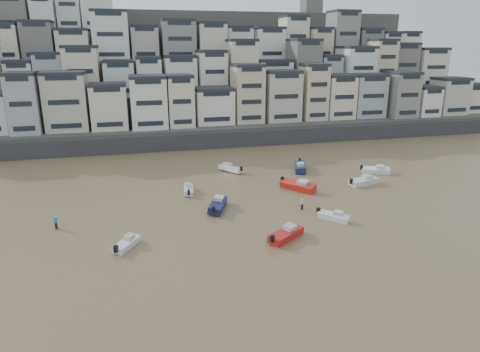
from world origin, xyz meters
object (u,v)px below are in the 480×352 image
object	(u,v)px
boat_h	(231,168)
person_blue	(56,222)
person_pink	(302,204)
boat_f	(188,189)
boat_i	(300,166)
boat_g	(376,169)
boat_b	(334,215)
boat_c	(218,204)
boat_a	(286,233)
boat_e	(298,185)
boat_j	(127,242)
boat_d	(363,180)

from	to	relation	value
boat_h	person_blue	bearing A→B (deg)	90.60
person_pink	boat_f	bearing A→B (deg)	143.25
boat_i	boat_g	bearing A→B (deg)	87.84
boat_i	person_blue	world-z (taller)	person_blue
boat_b	boat_i	size ratio (longest dim) A/B	0.73
boat_c	person_blue	bearing A→B (deg)	116.88
boat_a	boat_c	world-z (taller)	boat_c
boat_c	boat_e	size ratio (longest dim) A/B	0.95
boat_c	boat_h	bearing A→B (deg)	4.12
boat_c	boat_j	world-z (taller)	boat_c
boat_a	boat_i	world-z (taller)	boat_i
boat_h	person_blue	xyz separation A→B (m)	(-26.78, -19.17, 0.15)
boat_i	person_blue	size ratio (longest dim) A/B	3.60
boat_b	boat_f	bearing A→B (deg)	-173.20
boat_g	boat_h	world-z (taller)	boat_g
boat_j	boat_c	bearing A→B (deg)	-21.12
boat_b	boat_i	distance (m)	23.02
boat_g	boat_j	distance (m)	47.08
boat_h	person_blue	size ratio (longest dim) A/B	3.03
boat_b	boat_j	bearing A→B (deg)	-128.01
boat_a	boat_g	world-z (taller)	boat_a
boat_b	person_blue	bearing A→B (deg)	-140.93
boat_a	boat_c	size ratio (longest dim) A/B	0.95
boat_i	boat_f	bearing A→B (deg)	-50.82
boat_a	boat_d	world-z (taller)	boat_d
boat_g	boat_i	world-z (taller)	boat_i
boat_g	boat_i	distance (m)	13.39
boat_b	boat_e	world-z (taller)	boat_e
boat_b	boat_d	xyz separation A→B (m)	(11.23, 12.19, 0.16)
boat_b	boat_i	world-z (taller)	boat_i
boat_g	boat_a	bearing A→B (deg)	-114.79
boat_b	boat_g	xyz separation A→B (m)	(16.76, 17.51, 0.10)
boat_e	person_pink	bearing A→B (deg)	-54.20
boat_a	boat_i	xyz separation A→B (m)	(12.44, 26.55, 0.07)
boat_h	person_pink	world-z (taller)	person_pink
boat_d	boat_e	distance (m)	11.33
boat_c	boat_d	distance (m)	25.68
boat_d	boat_h	bearing A→B (deg)	130.72
boat_h	person_pink	size ratio (longest dim) A/B	3.03
boat_f	boat_h	distance (m)	13.28
boat_d	boat_f	bearing A→B (deg)	158.21
boat_f	person_blue	bearing A→B (deg)	124.12
boat_d	person_blue	size ratio (longest dim) A/B	3.29
boat_j	person_pink	size ratio (longest dim) A/B	2.50
boat_e	boat_h	xyz separation A→B (m)	(-7.96, 12.62, -0.14)
boat_f	person_blue	xyz separation A→B (m)	(-17.81, -9.38, 0.25)
boat_f	boat_i	bearing A→B (deg)	-64.66
boat_e	boat_j	bearing A→B (deg)	-98.59
boat_d	person_blue	distance (m)	46.51
boat_c	boat_e	distance (m)	14.78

